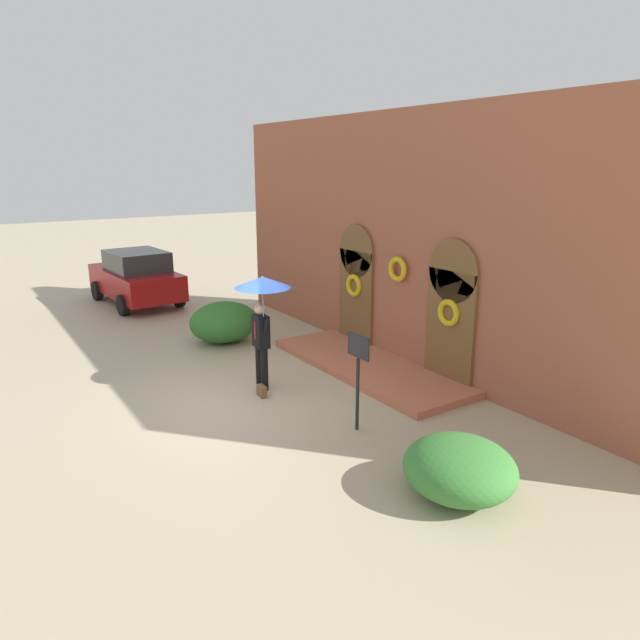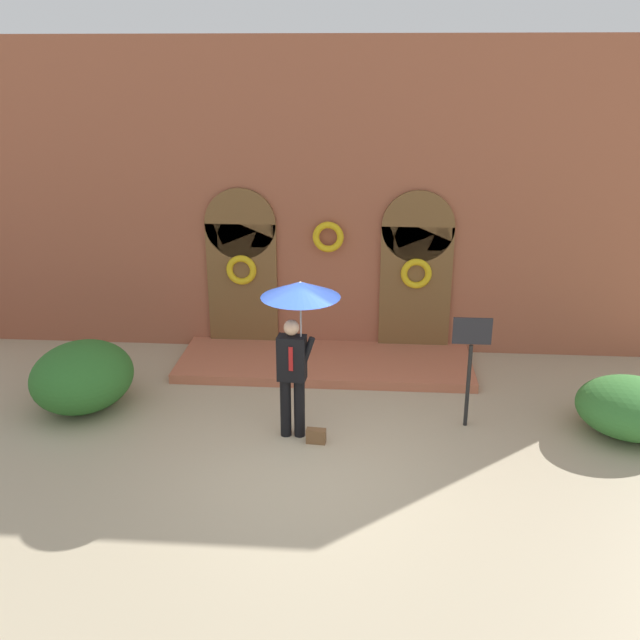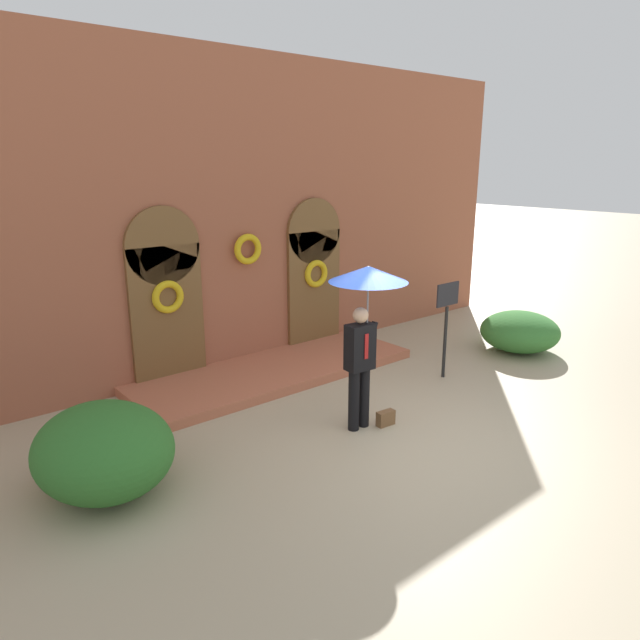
% 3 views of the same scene
% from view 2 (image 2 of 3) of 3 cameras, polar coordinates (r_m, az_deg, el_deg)
% --- Properties ---
extents(ground_plane, '(80.00, 80.00, 0.00)m').
position_cam_2_polar(ground_plane, '(10.10, -0.80, -10.79)').
color(ground_plane, tan).
extents(building_facade, '(14.00, 2.30, 5.60)m').
position_cam_2_polar(building_facade, '(13.05, 0.75, 9.01)').
color(building_facade, '#9E563D').
rests_on(building_facade, ground).
extents(person_with_umbrella, '(1.10, 1.10, 2.36)m').
position_cam_2_polar(person_with_umbrella, '(9.81, -1.75, 0.59)').
color(person_with_umbrella, black).
rests_on(person_with_umbrella, ground).
extents(handbag, '(0.29, 0.15, 0.22)m').
position_cam_2_polar(handbag, '(10.35, -0.32, -9.26)').
color(handbag, brown).
rests_on(handbag, ground).
extents(sign_post, '(0.56, 0.06, 1.72)m').
position_cam_2_polar(sign_post, '(10.60, 11.95, -2.67)').
color(sign_post, black).
rests_on(sign_post, ground).
extents(shrub_left, '(1.55, 1.78, 1.04)m').
position_cam_2_polar(shrub_left, '(11.81, -18.48, -4.28)').
color(shrub_left, '#2D6B28').
rests_on(shrub_left, ground).
extents(shrub_right, '(1.59, 1.55, 0.80)m').
position_cam_2_polar(shrub_right, '(11.45, 23.68, -6.42)').
color(shrub_right, '#387A33').
rests_on(shrub_right, ground).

